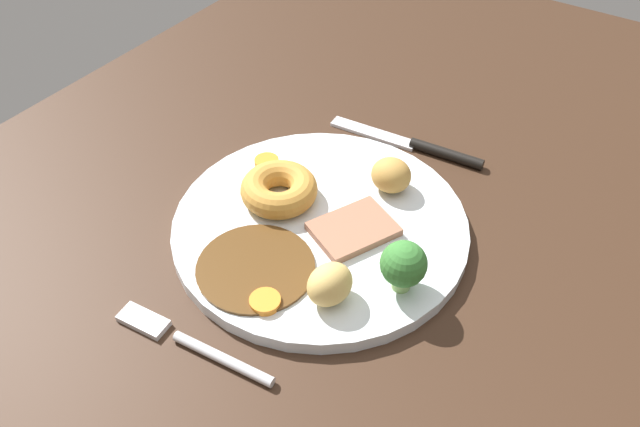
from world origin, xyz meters
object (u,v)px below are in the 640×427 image
at_px(broccoli_floret, 403,265).
at_px(knife, 419,146).
at_px(roast_potato_left, 330,284).
at_px(fork, 189,342).
at_px(yorkshire_pudding, 279,189).
at_px(carrot_coin_front, 265,302).
at_px(dinner_plate, 320,226).
at_px(meat_slice_main, 353,229).
at_px(carrot_coin_back, 267,162).
at_px(roast_potato_right, 391,175).

xyz_separation_m(broccoli_floret, knife, (0.20, 0.08, -0.04)).
relative_size(roast_potato_left, fork, 0.28).
bearing_deg(yorkshire_pudding, carrot_coin_front, -149.01).
relative_size(dinner_plate, fork, 1.88).
distance_m(meat_slice_main, carrot_coin_back, 0.14).
bearing_deg(carrot_coin_back, carrot_coin_front, -143.30).
xyz_separation_m(roast_potato_left, roast_potato_right, (0.16, 0.03, -0.00)).
bearing_deg(dinner_plate, carrot_coin_front, -171.05).
bearing_deg(fork, roast_potato_right, -106.36).
bearing_deg(broccoli_floret, roast_potato_right, 33.08).
xyz_separation_m(carrot_coin_front, carrot_coin_back, (0.15, 0.11, -0.00)).
bearing_deg(fork, broccoli_floret, -135.73).
bearing_deg(meat_slice_main, roast_potato_right, 1.53).
relative_size(meat_slice_main, fork, 0.50).
bearing_deg(meat_slice_main, dinner_plate, 98.17).
bearing_deg(yorkshire_pudding, roast_potato_left, -125.34).
height_order(dinner_plate, roast_potato_left, roast_potato_left).
distance_m(yorkshire_pudding, carrot_coin_front, 0.13).
bearing_deg(carrot_coin_front, meat_slice_main, -8.57).
xyz_separation_m(carrot_coin_front, knife, (0.28, -0.00, -0.01)).
height_order(roast_potato_left, broccoli_floret, broccoli_floret).
height_order(yorkshire_pudding, fork, yorkshire_pudding).
xyz_separation_m(yorkshire_pudding, carrot_coin_back, (0.04, 0.04, -0.01)).
distance_m(meat_slice_main, fork, 0.19).
distance_m(roast_potato_left, broccoli_floret, 0.06).
distance_m(carrot_coin_front, knife, 0.28).
bearing_deg(carrot_coin_back, meat_slice_main, -105.46).
xyz_separation_m(dinner_plate, fork, (-0.17, 0.02, -0.00)).
distance_m(meat_slice_main, yorkshire_pudding, 0.09).
xyz_separation_m(roast_potato_right, broccoli_floret, (-0.11, -0.07, 0.01)).
distance_m(roast_potato_left, fork, 0.13).
relative_size(yorkshire_pudding, broccoli_floret, 1.54).
height_order(dinner_plate, yorkshire_pudding, yorkshire_pudding).
relative_size(roast_potato_left, broccoli_floret, 0.85).
bearing_deg(broccoli_floret, yorkshire_pudding, 77.87).
relative_size(carrot_coin_front, broccoli_floret, 0.54).
xyz_separation_m(roast_potato_left, carrot_coin_front, (-0.04, 0.04, -0.02)).
xyz_separation_m(roast_potato_right, carrot_coin_front, (-0.19, 0.02, -0.01)).
height_order(carrot_coin_back, broccoli_floret, broccoli_floret).
distance_m(dinner_plate, carrot_coin_back, 0.11).
xyz_separation_m(roast_potato_left, fork, (-0.10, 0.08, -0.03)).
bearing_deg(roast_potato_right, roast_potato_left, -170.20).
relative_size(dinner_plate, roast_potato_right, 6.92).
bearing_deg(carrot_coin_back, broccoli_floret, -109.51).
height_order(roast_potato_left, carrot_coin_back, roast_potato_left).
bearing_deg(carrot_coin_back, roast_potato_left, -126.77).
bearing_deg(knife, carrot_coin_front, 84.79).
distance_m(dinner_plate, knife, 0.17).
bearing_deg(broccoli_floret, meat_slice_main, 63.43).
height_order(meat_slice_main, carrot_coin_back, meat_slice_main).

